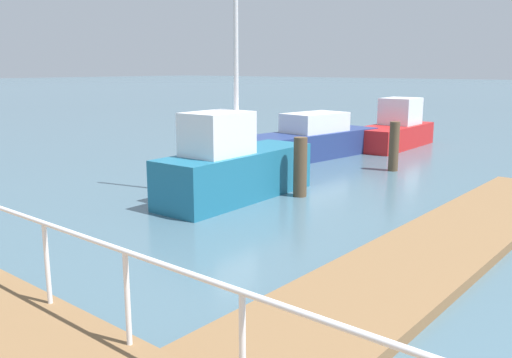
{
  "coord_description": "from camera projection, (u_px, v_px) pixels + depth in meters",
  "views": [
    {
      "loc": [
        -6.36,
        2.68,
        3.32
      ],
      "look_at": [
        0.47,
        8.37,
        1.47
      ],
      "focal_mm": 37.84,
      "sensor_mm": 36.0,
      "label": 1
    }
  ],
  "objects": [
    {
      "name": "floating_dock",
      "position": [
        445.0,
        243.0,
        10.08
      ],
      "size": [
        13.59,
        2.0,
        0.18
      ],
      "primitive_type": "cube",
      "color": "olive",
      "rests_on": "ground_plane"
    },
    {
      "name": "dock_piling_1",
      "position": [
        300.0,
        167.0,
        14.0
      ],
      "size": [
        0.35,
        0.35,
        1.56
      ],
      "primitive_type": "cylinder",
      "color": "brown",
      "rests_on": "ground_plane"
    },
    {
      "name": "moored_boat_1",
      "position": [
        395.0,
        130.0,
        22.8
      ],
      "size": [
        4.92,
        1.89,
        2.04
      ],
      "color": "red",
      "rests_on": "ground_plane"
    },
    {
      "name": "boardwalk_railing",
      "position": [
        45.0,
        240.0,
        6.64
      ],
      "size": [
        0.06,
        25.9,
        1.08
      ],
      "color": "white",
      "rests_on": "boardwalk"
    },
    {
      "name": "dock_piling_0",
      "position": [
        394.0,
        146.0,
        17.47
      ],
      "size": [
        0.32,
        0.32,
        1.6
      ],
      "primitive_type": "cylinder",
      "color": "brown",
      "rests_on": "ground_plane"
    },
    {
      "name": "moored_boat_5",
      "position": [
        233.0,
        166.0,
        13.69
      ],
      "size": [
        4.77,
        1.67,
        8.06
      ],
      "color": "#1E6B8C",
      "rests_on": "ground_plane"
    },
    {
      "name": "moored_boat_0",
      "position": [
        302.0,
        142.0,
        19.82
      ],
      "size": [
        7.46,
        2.66,
        1.66
      ],
      "color": "navy",
      "rests_on": "ground_plane"
    }
  ]
}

